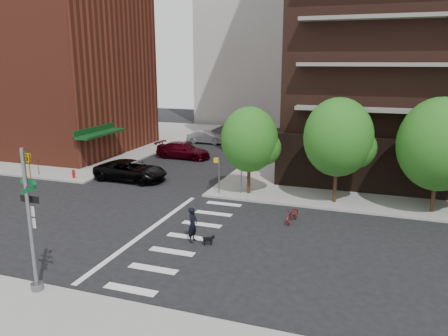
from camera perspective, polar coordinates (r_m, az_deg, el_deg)
The scene contains 17 objects.
ground at distance 25.55m, azimuth -10.95°, elevation -7.98°, with size 120.00×120.00×0.00m, color black.
sidewalk_nw at distance 57.97m, azimuth -20.46°, elevation 3.71°, with size 31.00×33.00×0.15m, color gray.
crosswalk at distance 24.57m, azimuth -6.43°, elevation -8.69°, with size 3.85×13.00×0.01m.
midrise_nw at distance 51.42m, azimuth -23.17°, elevation 13.60°, with size 21.40×15.50×20.00m.
tree_a at distance 30.51m, azimuth 3.33°, elevation 3.73°, with size 4.00×4.00×5.90m.
tree_b at distance 29.39m, azimuth 14.69°, elevation 3.90°, with size 4.50×4.50×6.65m.
tree_c at distance 29.57m, azimuth 26.33°, elevation 2.78°, with size 5.00×5.00×6.80m.
traffic_signal at distance 19.27m, azimuth -23.81°, elevation -7.68°, with size 0.90×0.75×6.00m.
pedestrian_signal at distance 30.93m, azimuth -0.03°, elevation -0.26°, with size 2.18×0.67×2.60m.
fire_hydrant at distance 37.26m, azimuth -19.05°, elevation -0.66°, with size 0.24×0.24×0.73m.
parking_meter at distance 39.40m, azimuth -23.11°, elevation 0.35°, with size 0.10×0.08×1.32m.
parked_car_black at distance 35.81m, azimuth -12.07°, elevation -0.32°, with size 5.90×2.72×1.64m, color black.
parked_car_maroon at distance 43.26m, azimuth -5.37°, elevation 2.31°, with size 5.46×2.22×1.58m, color #3D030E.
parked_car_silver at distance 50.94m, azimuth -2.29°, elevation 4.04°, with size 4.47×1.56×1.47m, color gray.
scooter at distance 26.44m, azimuth 8.95°, elevation -6.01°, with size 0.64×1.83×0.96m, color maroon.
dog_walker at distance 23.33m, azimuth -4.11°, elevation -7.39°, with size 0.45×0.69×1.90m, color black.
dog at distance 23.08m, azimuth -2.05°, elevation -9.28°, with size 0.62×0.36×0.52m.
Camera 1 is at (12.19, -20.41, 9.37)m, focal length 35.00 mm.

